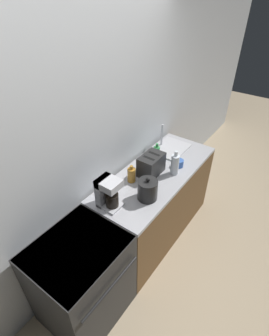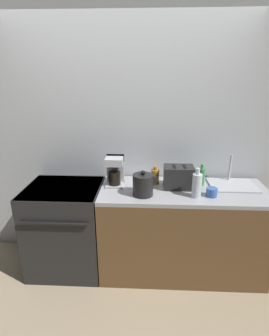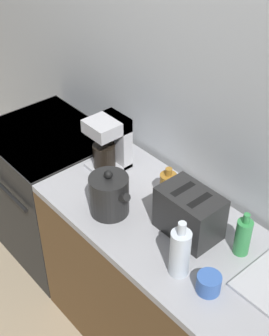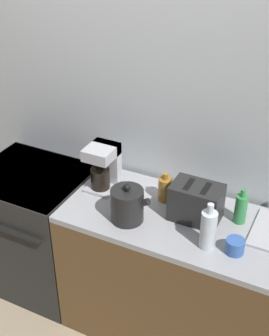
{
  "view_description": "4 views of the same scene",
  "coord_description": "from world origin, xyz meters",
  "px_view_note": "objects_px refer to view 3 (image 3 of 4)",
  "views": [
    {
      "loc": [
        -1.35,
        -0.77,
        2.57
      ],
      "look_at": [
        0.25,
        0.38,
        1.13
      ],
      "focal_mm": 28.0,
      "sensor_mm": 36.0,
      "label": 1
    },
    {
      "loc": [
        0.21,
        -1.98,
        1.94
      ],
      "look_at": [
        0.09,
        0.35,
        1.11
      ],
      "focal_mm": 28.0,
      "sensor_mm": 36.0,
      "label": 2
    },
    {
      "loc": [
        1.5,
        -0.81,
        2.39
      ],
      "look_at": [
        0.11,
        0.39,
        1.03
      ],
      "focal_mm": 50.0,
      "sensor_mm": 36.0,
      "label": 3
    },
    {
      "loc": [
        1.14,
        -1.66,
        2.55
      ],
      "look_at": [
        0.12,
        0.38,
        1.12
      ],
      "focal_mm": 50.0,
      "sensor_mm": 36.0,
      "label": 4
    }
  ],
  "objects_px": {
    "stove": "(53,192)",
    "toaster": "(189,213)",
    "cup_blue": "(209,283)",
    "bottle_clear": "(180,252)",
    "bottle_amber": "(168,186)",
    "kettle": "(109,195)",
    "coffee_maker": "(111,141)",
    "bottle_green": "(243,237)"
  },
  "relations": [
    {
      "from": "bottle_amber",
      "to": "stove",
      "type": "bearing_deg",
      "value": -171.53
    },
    {
      "from": "stove",
      "to": "kettle",
      "type": "distance_m",
      "value": 0.96
    },
    {
      "from": "kettle",
      "to": "bottle_clear",
      "type": "distance_m",
      "value": 0.47
    },
    {
      "from": "bottle_green",
      "to": "stove",
      "type": "bearing_deg",
      "value": -174.61
    },
    {
      "from": "bottle_green",
      "to": "kettle",
      "type": "bearing_deg",
      "value": -155.39
    },
    {
      "from": "kettle",
      "to": "bottle_amber",
      "type": "height_order",
      "value": "kettle"
    },
    {
      "from": "coffee_maker",
      "to": "cup_blue",
      "type": "relative_size",
      "value": 2.95
    },
    {
      "from": "stove",
      "to": "toaster",
      "type": "distance_m",
      "value": 1.25
    },
    {
      "from": "coffee_maker",
      "to": "bottle_amber",
      "type": "distance_m",
      "value": 0.4
    },
    {
      "from": "stove",
      "to": "bottle_green",
      "type": "xyz_separation_m",
      "value": [
        1.35,
        0.13,
        0.53
      ]
    },
    {
      "from": "stove",
      "to": "bottle_clear",
      "type": "height_order",
      "value": "bottle_clear"
    },
    {
      "from": "bottle_clear",
      "to": "coffee_maker",
      "type": "bearing_deg",
      "value": 161.58
    },
    {
      "from": "bottle_green",
      "to": "bottle_clear",
      "type": "bearing_deg",
      "value": -108.8
    },
    {
      "from": "stove",
      "to": "kettle",
      "type": "height_order",
      "value": "kettle"
    },
    {
      "from": "bottle_amber",
      "to": "bottle_green",
      "type": "xyz_separation_m",
      "value": [
        0.45,
        -0.01,
        0.01
      ]
    },
    {
      "from": "kettle",
      "to": "toaster",
      "type": "xyz_separation_m",
      "value": [
        0.34,
        0.18,
        0.01
      ]
    },
    {
      "from": "stove",
      "to": "coffee_maker",
      "type": "height_order",
      "value": "coffee_maker"
    },
    {
      "from": "bottle_green",
      "to": "bottle_amber",
      "type": "bearing_deg",
      "value": 179.24
    },
    {
      "from": "bottle_clear",
      "to": "bottle_amber",
      "type": "bearing_deg",
      "value": 141.63
    },
    {
      "from": "cup_blue",
      "to": "bottle_clear",
      "type": "bearing_deg",
      "value": -171.67
    },
    {
      "from": "stove",
      "to": "bottle_green",
      "type": "relative_size",
      "value": 4.26
    },
    {
      "from": "coffee_maker",
      "to": "cup_blue",
      "type": "xyz_separation_m",
      "value": [
        0.9,
        -0.23,
        -0.11
      ]
    },
    {
      "from": "kettle",
      "to": "cup_blue",
      "type": "height_order",
      "value": "kettle"
    },
    {
      "from": "bottle_amber",
      "to": "cup_blue",
      "type": "bearing_deg",
      "value": -27.76
    },
    {
      "from": "bottle_green",
      "to": "coffee_maker",
      "type": "bearing_deg",
      "value": -178.14
    },
    {
      "from": "toaster",
      "to": "cup_blue",
      "type": "bearing_deg",
      "value": -32.39
    },
    {
      "from": "stove",
      "to": "coffee_maker",
      "type": "distance_m",
      "value": 0.79
    },
    {
      "from": "kettle",
      "to": "bottle_green",
      "type": "bearing_deg",
      "value": 24.61
    },
    {
      "from": "stove",
      "to": "toaster",
      "type": "bearing_deg",
      "value": 2.4
    },
    {
      "from": "kettle",
      "to": "toaster",
      "type": "distance_m",
      "value": 0.38
    },
    {
      "from": "toaster",
      "to": "bottle_amber",
      "type": "bearing_deg",
      "value": 158.68
    },
    {
      "from": "toaster",
      "to": "bottle_amber",
      "type": "xyz_separation_m",
      "value": [
        -0.22,
        0.09,
        -0.03
      ]
    },
    {
      "from": "bottle_amber",
      "to": "cup_blue",
      "type": "distance_m",
      "value": 0.57
    },
    {
      "from": "stove",
      "to": "cup_blue",
      "type": "distance_m",
      "value": 1.48
    },
    {
      "from": "bottle_amber",
      "to": "bottle_green",
      "type": "bearing_deg",
      "value": -0.76
    },
    {
      "from": "stove",
      "to": "toaster",
      "type": "xyz_separation_m",
      "value": [
        1.12,
        0.05,
        0.55
      ]
    },
    {
      "from": "toaster",
      "to": "bottle_amber",
      "type": "height_order",
      "value": "toaster"
    },
    {
      "from": "kettle",
      "to": "bottle_clear",
      "type": "bearing_deg",
      "value": -2.25
    },
    {
      "from": "cup_blue",
      "to": "toaster",
      "type": "bearing_deg",
      "value": 147.61
    },
    {
      "from": "bottle_clear",
      "to": "cup_blue",
      "type": "relative_size",
      "value": 2.75
    },
    {
      "from": "kettle",
      "to": "coffee_maker",
      "type": "height_order",
      "value": "coffee_maker"
    },
    {
      "from": "stove",
      "to": "bottle_green",
      "type": "distance_m",
      "value": 1.46
    }
  ]
}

